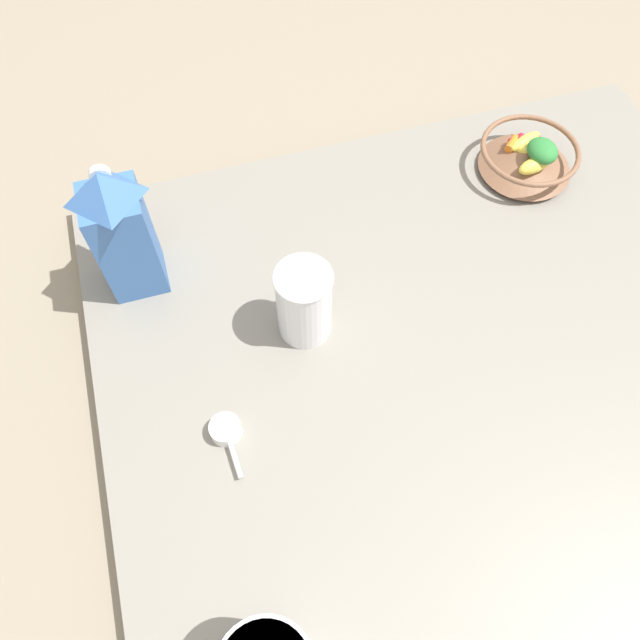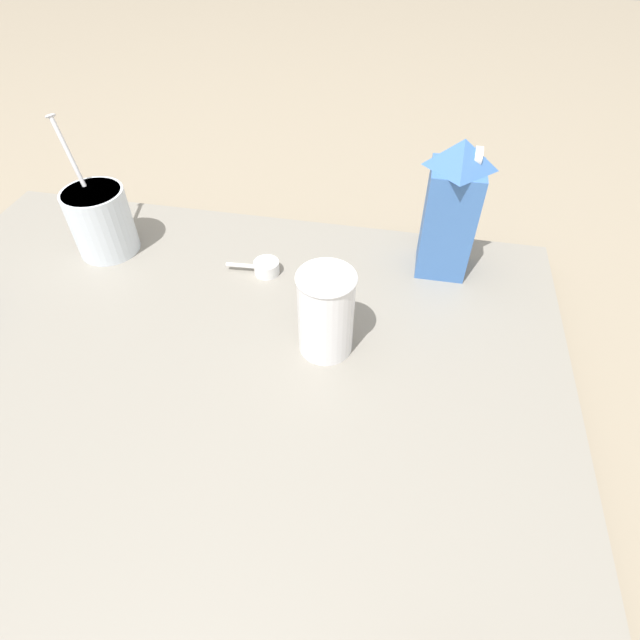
% 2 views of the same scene
% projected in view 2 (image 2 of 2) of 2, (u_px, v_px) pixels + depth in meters
% --- Properties ---
extents(ground_plane, '(6.00, 6.00, 0.00)m').
position_uv_depth(ground_plane, '(164.00, 466.00, 0.71)').
color(ground_plane, gray).
extents(countertop, '(1.16, 1.16, 0.05)m').
position_uv_depth(countertop, '(161.00, 458.00, 0.69)').
color(countertop, gray).
rests_on(countertop, ground_plane).
extents(milk_carton, '(0.09, 0.09, 0.25)m').
position_uv_depth(milk_carton, '(451.00, 209.00, 0.87)').
color(milk_carton, '#3D6BB2').
rests_on(milk_carton, countertop).
extents(yogurt_tub, '(0.12, 0.13, 0.25)m').
position_uv_depth(yogurt_tub, '(100.00, 218.00, 0.95)').
color(yogurt_tub, silver).
rests_on(yogurt_tub, countertop).
extents(drinking_cup, '(0.09, 0.09, 0.15)m').
position_uv_depth(drinking_cup, '(326.00, 312.00, 0.76)').
color(drinking_cup, white).
rests_on(drinking_cup, countertop).
extents(measuring_scoop, '(0.05, 0.11, 0.03)m').
position_uv_depth(measuring_scoop, '(265.00, 267.00, 0.94)').
color(measuring_scoop, white).
rests_on(measuring_scoop, countertop).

